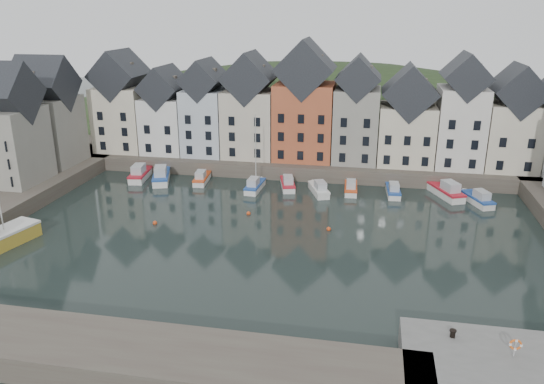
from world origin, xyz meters
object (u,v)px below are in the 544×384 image
(boat_d, at_px, (255,186))
(mooring_bollard, at_px, (453,333))
(boat_a, at_px, (141,174))
(life_ring_post, at_px, (515,345))

(boat_d, relative_size, mooring_bollard, 18.98)
(boat_a, height_order, life_ring_post, life_ring_post)
(boat_a, xyz_separation_m, life_ring_post, (43.02, -37.41, 2.09))
(boat_a, distance_m, life_ring_post, 57.05)
(boat_d, bearing_deg, life_ring_post, -51.70)
(boat_d, relative_size, life_ring_post, 8.18)
(mooring_bollard, relative_size, life_ring_post, 0.43)
(mooring_bollard, bearing_deg, life_ring_post, -22.06)
(boat_d, height_order, mooring_bollard, boat_d)
(life_ring_post, bearing_deg, boat_a, 138.99)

